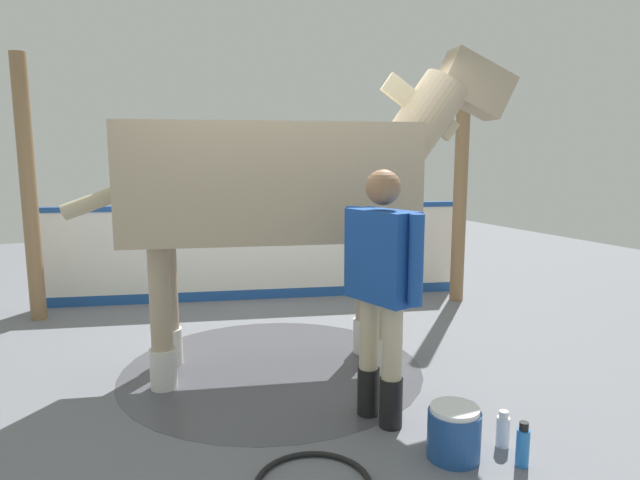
# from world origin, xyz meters

# --- Properties ---
(ground_plane) EXTENTS (16.00, 16.00, 0.02)m
(ground_plane) POSITION_xyz_m (0.00, 0.00, -0.01)
(ground_plane) COLOR slate
(wet_patch) EXTENTS (2.44, 2.44, 0.00)m
(wet_patch) POSITION_xyz_m (-0.13, 0.05, 0.00)
(wet_patch) COLOR #4C4C54
(wet_patch) RESTS_ON ground
(barrier_wall) EXTENTS (1.29, 4.83, 1.16)m
(barrier_wall) POSITION_xyz_m (2.04, -0.50, 0.54)
(barrier_wall) COLOR white
(barrier_wall) RESTS_ON ground
(roof_post_near) EXTENTS (0.16, 0.16, 2.76)m
(roof_post_near) POSITION_xyz_m (1.03, -2.68, 1.38)
(roof_post_near) COLOR olive
(roof_post_near) RESTS_ON ground
(roof_post_far) EXTENTS (0.16, 0.16, 2.76)m
(roof_post_far) POSITION_xyz_m (2.18, 1.91, 1.38)
(roof_post_far) COLOR olive
(roof_post_far) RESTS_ON ground
(horse) EXTENTS (1.39, 3.47, 2.58)m
(horse) POSITION_xyz_m (-0.15, -0.06, 1.50)
(horse) COLOR tan
(horse) RESTS_ON ground
(handler) EXTENTS (0.65, 0.33, 1.65)m
(handler) POSITION_xyz_m (-1.24, -0.32, 0.95)
(handler) COLOR black
(handler) RESTS_ON ground
(wash_bucket) EXTENTS (0.31, 0.31, 0.31)m
(wash_bucket) POSITION_xyz_m (-1.81, -0.49, 0.15)
(wash_bucket) COLOR #1E478C
(wash_bucket) RESTS_ON ground
(bottle_shampoo) EXTENTS (0.08, 0.08, 0.23)m
(bottle_shampoo) POSITION_xyz_m (-1.83, -0.84, 0.10)
(bottle_shampoo) COLOR white
(bottle_shampoo) RESTS_ON ground
(bottle_spray) EXTENTS (0.07, 0.07, 0.26)m
(bottle_spray) POSITION_xyz_m (-2.03, -0.80, 0.12)
(bottle_spray) COLOR blue
(bottle_spray) RESTS_ON ground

